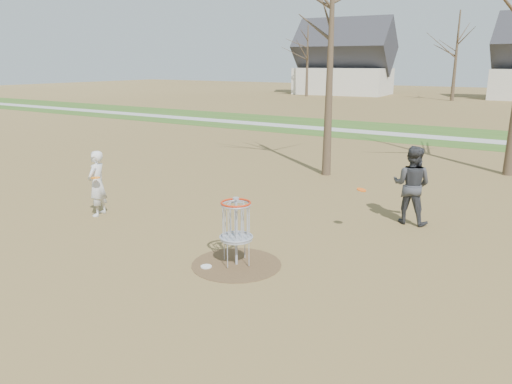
# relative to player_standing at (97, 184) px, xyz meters

# --- Properties ---
(ground) EXTENTS (160.00, 160.00, 0.00)m
(ground) POSITION_rel_player_standing_xyz_m (4.96, -0.77, -0.86)
(ground) COLOR brown
(ground) RESTS_ON ground
(green_band) EXTENTS (160.00, 8.00, 0.01)m
(green_band) POSITION_rel_player_standing_xyz_m (4.96, 20.23, -0.85)
(green_band) COLOR #2D5119
(green_band) RESTS_ON ground
(footpath) EXTENTS (160.00, 1.50, 0.01)m
(footpath) POSITION_rel_player_standing_xyz_m (4.96, 19.23, -0.84)
(footpath) COLOR #9E9E99
(footpath) RESTS_ON green_band
(dirt_circle) EXTENTS (1.80, 1.80, 0.01)m
(dirt_circle) POSITION_rel_player_standing_xyz_m (4.96, -0.77, -0.85)
(dirt_circle) COLOR #47331E
(dirt_circle) RESTS_ON ground
(player_standing) EXTENTS (0.59, 0.72, 1.72)m
(player_standing) POSITION_rel_player_standing_xyz_m (0.00, 0.00, 0.00)
(player_standing) COLOR silver
(player_standing) RESTS_ON ground
(player_throwing) EXTENTS (0.95, 0.74, 1.96)m
(player_throwing) POSITION_rel_player_standing_xyz_m (7.07, 3.78, 0.12)
(player_throwing) COLOR #333539
(player_throwing) RESTS_ON ground
(disc_grounded) EXTENTS (0.22, 0.22, 0.02)m
(disc_grounded) POSITION_rel_player_standing_xyz_m (4.54, -1.22, -0.84)
(disc_grounded) COLOR silver
(disc_grounded) RESTS_ON dirt_circle
(discs_in_play) EXTENTS (6.34, 2.68, 0.07)m
(discs_in_play) POSITION_rel_player_standing_xyz_m (3.45, 1.06, 0.23)
(discs_in_play) COLOR #FA5A0D
(discs_in_play) RESTS_ON ground
(disc_golf_basket) EXTENTS (0.64, 0.64, 1.35)m
(disc_golf_basket) POSITION_rel_player_standing_xyz_m (4.96, -0.77, 0.06)
(disc_golf_basket) COLOR #9EA3AD
(disc_golf_basket) RESTS_ON ground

